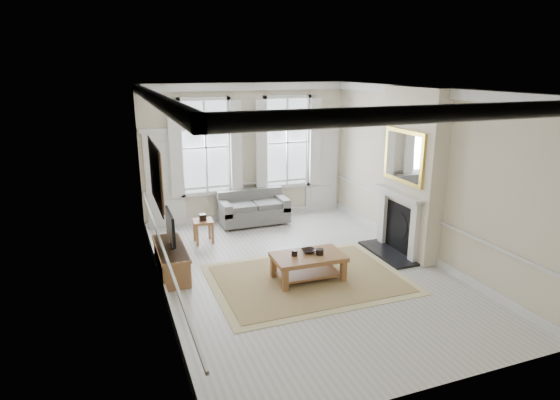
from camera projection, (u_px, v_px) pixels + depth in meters
name	position (u px, v px, depth m)	size (l,w,h in m)	color
floor	(303.00, 272.00, 8.88)	(7.20, 7.20, 0.00)	#B7B5AD
ceiling	(306.00, 89.00, 7.94)	(7.20, 7.20, 0.00)	white
back_wall	(247.00, 152.00, 11.65)	(5.20, 5.20, 0.00)	beige
left_wall	(157.00, 199.00, 7.53)	(7.20, 7.20, 0.00)	beige
right_wall	(425.00, 174.00, 9.29)	(7.20, 7.20, 0.00)	beige
window_left	(205.00, 147.00, 11.19)	(1.26, 0.20, 2.20)	#B2BCC6
window_right	(287.00, 142.00, 11.90)	(1.26, 0.20, 2.20)	#B2BCC6
door_left	(165.00, 181.00, 11.07)	(0.90, 0.08, 2.30)	silver
door_right	(322.00, 168.00, 12.46)	(0.90, 0.08, 2.30)	silver
painting	(155.00, 174.00, 7.72)	(0.05, 1.66, 1.06)	#A66D1C
chimney_breast	(411.00, 173.00, 9.41)	(0.35, 1.70, 3.38)	beige
hearth	(388.00, 253.00, 9.72)	(0.55, 1.50, 0.05)	black
fireplace	(398.00, 220.00, 9.60)	(0.21, 1.45, 1.33)	silver
mirror	(403.00, 156.00, 9.24)	(0.06, 1.26, 1.06)	gold
sofa	(253.00, 210.00, 11.57)	(1.67, 0.81, 0.82)	#5F5F5D
side_table	(203.00, 225.00, 10.29)	(0.45, 0.45, 0.51)	brown
rug	(308.00, 279.00, 8.57)	(3.50, 2.60, 0.02)	tan
coffee_table	(308.00, 259.00, 8.47)	(1.31, 0.79, 0.48)	brown
ceramic_pot_a	(295.00, 253.00, 8.39)	(0.11, 0.11, 0.11)	black
ceramic_pot_b	(320.00, 252.00, 8.45)	(0.14, 0.14, 0.10)	black
bowl	(309.00, 251.00, 8.54)	(0.26, 0.26, 0.06)	black
tv_stand	(171.00, 260.00, 8.75)	(0.48, 1.50, 0.54)	brown
tv	(170.00, 227.00, 8.58)	(0.08, 0.90, 0.68)	black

